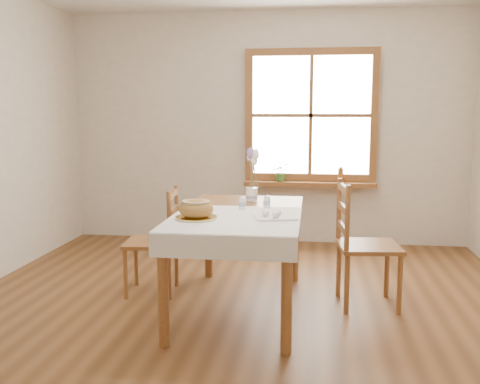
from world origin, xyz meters
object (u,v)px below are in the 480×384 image
at_px(flower_vase, 252,195).
at_px(bread_plate, 196,218).
at_px(chair_left, 151,241).
at_px(dining_table, 240,223).
at_px(chair_right, 369,244).

bearing_deg(flower_vase, bread_plate, -109.69).
relative_size(chair_left, bread_plate, 3.12).
relative_size(dining_table, bread_plate, 5.68).
bearing_deg(chair_left, chair_right, 82.76).
height_order(chair_left, bread_plate, chair_left).
bearing_deg(dining_table, chair_right, 11.28).
bearing_deg(bread_plate, flower_vase, 70.31).
bearing_deg(flower_vase, chair_left, -165.63).
height_order(chair_right, flower_vase, chair_right).
relative_size(dining_table, chair_left, 1.82).
distance_m(chair_left, bread_plate, 0.86).
bearing_deg(chair_left, flower_vase, 99.30).
distance_m(chair_right, flower_vase, 1.03).
height_order(bread_plate, flower_vase, flower_vase).
xyz_separation_m(chair_right, flower_vase, (-0.94, 0.27, 0.32)).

